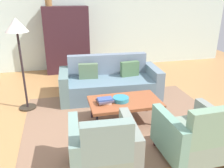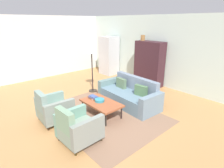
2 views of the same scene
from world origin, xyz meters
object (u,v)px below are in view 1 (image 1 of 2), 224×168
vase_tall (48,2)px  cabinet (67,40)px  fruit_bowl (121,99)px  armchair_left (104,151)px  floor_lamp (17,34)px  couch (109,83)px  book_stack (105,101)px  coffee_table (125,102)px  armchair_right (194,137)px

vase_tall → cabinet: bearing=0.7°
fruit_bowl → cabinet: size_ratio=0.15×
armchair_left → floor_lamp: 2.62m
couch → book_stack: bearing=77.0°
armchair_left → vase_tall: size_ratio=3.97×
coffee_table → book_stack: size_ratio=4.14×
coffee_table → book_stack: (-0.35, -0.02, 0.08)m
armchair_left → vase_tall: 4.61m
book_stack → vase_tall: 3.57m
couch → book_stack: 1.26m
vase_tall → fruit_bowl: bearing=-70.9°
coffee_table → floor_lamp: floor_lamp is taller
fruit_bowl → coffee_table: bearing=0.0°
fruit_bowl → floor_lamp: size_ratio=0.16×
coffee_table → armchair_left: size_ratio=1.36×
book_stack → vase_tall: vase_tall is taller
fruit_bowl → book_stack: 0.28m
fruit_bowl → book_stack: size_ratio=0.94×
coffee_table → armchair_right: size_ratio=1.36×
armchair_right → floor_lamp: bearing=135.9°
book_stack → cabinet: size_ratio=0.16×
armchair_left → fruit_bowl: armchair_left is taller
book_stack → cabinet: bearing=97.4°
couch → floor_lamp: bearing=11.3°
armchair_right → book_stack: bearing=127.9°
floor_lamp → vase_tall: bearing=76.1°
coffee_table → cabinet: cabinet is taller
armchair_right → cabinet: bearing=105.9°
vase_tall → floor_lamp: (-0.54, -2.19, -0.47)m
armchair_right → cabinet: 4.55m
coffee_table → couch: bearing=89.8°
cabinet → floor_lamp: cabinet is taller
vase_tall → couch: bearing=-59.2°
armchair_right → fruit_bowl: bearing=118.4°
coffee_table → vase_tall: bearing=110.2°
couch → cabinet: cabinet is taller
armchair_right → vase_tall: bearing=110.6°
floor_lamp → coffee_table: bearing=-29.1°
couch → floor_lamp: floor_lamp is taller
coffee_table → floor_lamp: (-1.70, 0.94, 1.07)m
armchair_left → cabinet: (-0.15, 4.31, 0.56)m
cabinet → fruit_bowl: bearing=-77.7°
fruit_bowl → book_stack: (-0.28, -0.02, 0.01)m
floor_lamp → armchair_left: bearing=-62.6°
couch → floor_lamp: size_ratio=1.25×
armchair_right → floor_lamp: floor_lamp is taller
armchair_right → fruit_bowl: armchair_right is taller
armchair_left → book_stack: armchair_left is taller
couch → cabinet: (-0.76, 1.95, 0.61)m
couch → armchair_right: armchair_right is taller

